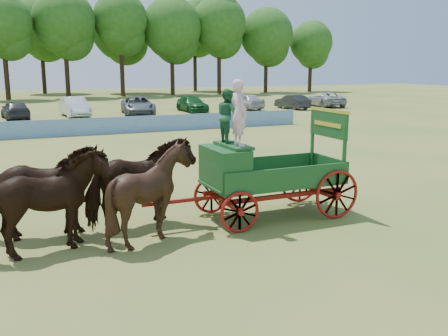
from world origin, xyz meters
TOP-DOWN VIEW (x-y plane):
  - ground at (0.00, 0.00)m, footprint 160.00×160.00m
  - horse_lead_left at (-6.70, -2.00)m, footprint 3.04×1.95m
  - horse_lead_right at (-6.70, -0.90)m, footprint 2.94×1.60m
  - horse_wheel_left at (-4.30, -2.00)m, footprint 2.57×2.40m
  - horse_wheel_right at (-4.30, -0.90)m, footprint 3.01×1.83m
  - farm_dray at (-1.34, -1.44)m, footprint 6.00×2.00m
  - sponsor_banner at (-1.00, 18.00)m, footprint 26.00×0.08m
  - parked_cars at (0.15, 29.97)m, footprint 52.02×6.41m
  - treeline at (-6.63, 60.39)m, footprint 90.69×21.83m

SIDE VIEW (x-z plane):
  - ground at x=0.00m, z-range 0.00..0.00m
  - sponsor_banner at x=-1.00m, z-range 0.00..1.05m
  - parked_cars at x=0.15m, z-range -0.07..1.57m
  - horse_lead_left at x=-6.70m, z-range 0.00..2.37m
  - horse_lead_right at x=-6.70m, z-range 0.00..2.37m
  - horse_wheel_right at x=-4.30m, z-range 0.00..2.37m
  - horse_wheel_left at x=-4.30m, z-range 0.00..2.37m
  - farm_dray at x=-1.34m, z-range -0.30..3.57m
  - treeline at x=-6.63m, z-range 1.96..17.51m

